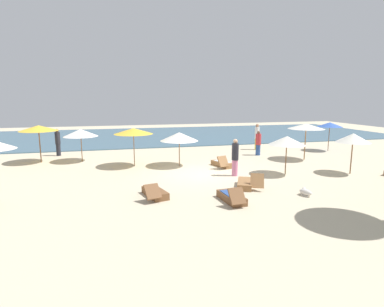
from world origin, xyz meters
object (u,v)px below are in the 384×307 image
at_px(umbrella_3, 38,128).
at_px(lounger_5, 155,193).
at_px(umbrella_5, 353,138).
at_px(person_3, 257,136).
at_px(person_2, 235,157).
at_px(umbrella_1, 133,131).
at_px(umbrella_8, 287,141).
at_px(umbrella_2, 81,133).
at_px(umbrella_7, 330,125).
at_px(dog, 305,192).
at_px(lounger_3, 232,197).
at_px(person_4, 258,143).
at_px(lounger_2, 222,164).
at_px(umbrella_6, 179,137).
at_px(lounger_0, 246,184).
at_px(umbrella_4, 306,126).
at_px(person_0, 58,142).

relative_size(umbrella_3, lounger_5, 1.26).
distance_m(umbrella_5, person_3, 8.39).
relative_size(lounger_5, person_2, 0.95).
xyz_separation_m(umbrella_1, person_2, (4.79, -3.46, -1.09)).
distance_m(umbrella_8, lounger_5, 7.48).
distance_m(umbrella_1, person_2, 6.01).
distance_m(umbrella_2, umbrella_7, 17.41).
relative_size(umbrella_8, dog, 3.14).
relative_size(lounger_3, person_4, 1.03).
height_order(umbrella_3, umbrella_5, umbrella_3).
bearing_deg(lounger_2, umbrella_6, 161.11).
bearing_deg(person_3, person_2, -122.95).
xyz_separation_m(lounger_2, person_2, (-0.11, -2.14, 0.78)).
relative_size(umbrella_1, lounger_0, 1.27).
distance_m(umbrella_4, lounger_2, 6.13).
xyz_separation_m(lounger_3, lounger_5, (-2.77, 1.32, -0.01)).
bearing_deg(lounger_3, umbrella_6, 95.39).
relative_size(person_0, person_2, 0.97).
bearing_deg(lounger_0, lounger_3, -128.00).
bearing_deg(umbrella_6, person_2, -52.62).
height_order(umbrella_5, person_4, umbrella_5).
bearing_deg(umbrella_5, lounger_3, -160.54).
bearing_deg(lounger_2, person_0, 148.27).
bearing_deg(lounger_3, person_4, 58.73).
height_order(umbrella_4, person_4, umbrella_4).
bearing_deg(lounger_0, person_0, 132.22).
bearing_deg(umbrella_6, umbrella_3, 159.24).
bearing_deg(umbrella_4, person_4, 135.27).
height_order(umbrella_7, umbrella_8, umbrella_7).
height_order(umbrella_2, person_3, umbrella_2).
height_order(lounger_0, person_4, person_4).
height_order(lounger_5, person_2, person_2).
bearing_deg(umbrella_2, umbrella_8, -30.30).
bearing_deg(umbrella_8, dog, -107.72).
relative_size(lounger_3, person_2, 0.91).
height_order(umbrella_1, umbrella_4, umbrella_4).
bearing_deg(umbrella_5, lounger_5, -172.44).
bearing_deg(dog, umbrella_2, 134.64).
height_order(umbrella_2, umbrella_4, umbrella_4).
height_order(umbrella_3, lounger_3, umbrella_3).
height_order(umbrella_2, lounger_3, umbrella_2).
relative_size(lounger_0, person_4, 1.05).
bearing_deg(person_3, lounger_2, -132.09).
distance_m(umbrella_1, person_3, 10.19).
bearing_deg(umbrella_4, lounger_3, -138.66).
bearing_deg(lounger_5, person_4, 42.59).
relative_size(umbrella_5, umbrella_7, 1.00).
bearing_deg(lounger_5, lounger_0, 5.05).
relative_size(umbrella_2, dog, 3.27).
bearing_deg(lounger_3, umbrella_3, 131.54).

